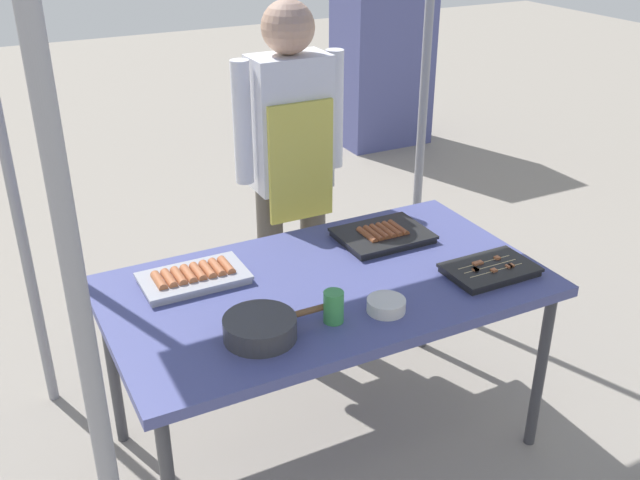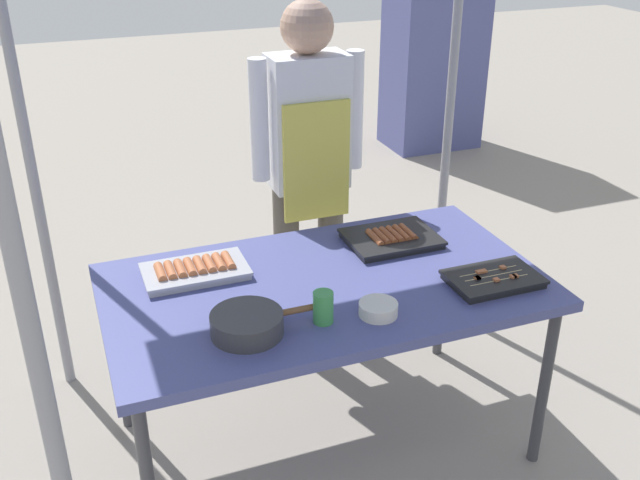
{
  "view_description": "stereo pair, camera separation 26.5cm",
  "coord_description": "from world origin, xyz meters",
  "px_view_note": "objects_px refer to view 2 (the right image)",
  "views": [
    {
      "loc": [
        -1.08,
        -2.06,
        2.08
      ],
      "look_at": [
        0.0,
        0.05,
        0.9
      ],
      "focal_mm": 41.0,
      "sensor_mm": 36.0,
      "label": 1
    },
    {
      "loc": [
        -0.84,
        -2.17,
        2.08
      ],
      "look_at": [
        0.0,
        0.05,
        0.9
      ],
      "focal_mm": 41.0,
      "sensor_mm": 36.0,
      "label": 2
    }
  ],
  "objects_px": {
    "drink_cup_near_edge": "(323,307)",
    "stall_table": "(325,295)",
    "tray_grilled_sausages": "(195,270)",
    "tray_pork_links": "(391,238)",
    "cooking_wok": "(248,323)",
    "neighbor_stall_right": "(436,27)",
    "vendor_woman": "(308,154)",
    "tray_meat_skewers": "(493,279)",
    "condiment_bowl": "(378,309)"
  },
  "relations": [
    {
      "from": "drink_cup_near_edge",
      "to": "neighbor_stall_right",
      "type": "height_order",
      "value": "neighbor_stall_right"
    },
    {
      "from": "neighbor_stall_right",
      "to": "tray_grilled_sausages",
      "type": "bearing_deg",
      "value": -131.55
    },
    {
      "from": "stall_table",
      "to": "vendor_woman",
      "type": "distance_m",
      "value": 0.8
    },
    {
      "from": "tray_pork_links",
      "to": "vendor_woman",
      "type": "distance_m",
      "value": 0.58
    },
    {
      "from": "tray_grilled_sausages",
      "to": "condiment_bowl",
      "type": "xyz_separation_m",
      "value": [
        0.52,
        -0.49,
        0.0
      ]
    },
    {
      "from": "tray_grilled_sausages",
      "to": "drink_cup_near_edge",
      "type": "distance_m",
      "value": 0.57
    },
    {
      "from": "tray_meat_skewers",
      "to": "stall_table",
      "type": "bearing_deg",
      "value": 158.7
    },
    {
      "from": "tray_meat_skewers",
      "to": "cooking_wok",
      "type": "height_order",
      "value": "cooking_wok"
    },
    {
      "from": "condiment_bowl",
      "to": "vendor_woman",
      "type": "distance_m",
      "value": 1.02
    },
    {
      "from": "tray_meat_skewers",
      "to": "drink_cup_near_edge",
      "type": "distance_m",
      "value": 0.68
    },
    {
      "from": "tray_pork_links",
      "to": "vendor_woman",
      "type": "bearing_deg",
      "value": 108.17
    },
    {
      "from": "tray_pork_links",
      "to": "condiment_bowl",
      "type": "bearing_deg",
      "value": -120.36
    },
    {
      "from": "cooking_wok",
      "to": "tray_pork_links",
      "type": "bearing_deg",
      "value": 30.87
    },
    {
      "from": "tray_grilled_sausages",
      "to": "tray_meat_skewers",
      "type": "xyz_separation_m",
      "value": [
        1.01,
        -0.44,
        -0.01
      ]
    },
    {
      "from": "tray_grilled_sausages",
      "to": "neighbor_stall_right",
      "type": "distance_m",
      "value": 3.98
    },
    {
      "from": "stall_table",
      "to": "tray_meat_skewers",
      "type": "height_order",
      "value": "tray_meat_skewers"
    },
    {
      "from": "stall_table",
      "to": "condiment_bowl",
      "type": "bearing_deg",
      "value": -71.74
    },
    {
      "from": "stall_table",
      "to": "tray_meat_skewers",
      "type": "bearing_deg",
      "value": -21.3
    },
    {
      "from": "tray_grilled_sausages",
      "to": "stall_table",
      "type": "bearing_deg",
      "value": -26.91
    },
    {
      "from": "tray_meat_skewers",
      "to": "tray_pork_links",
      "type": "relative_size",
      "value": 0.91
    },
    {
      "from": "neighbor_stall_right",
      "to": "tray_pork_links",
      "type": "bearing_deg",
      "value": -121.55
    },
    {
      "from": "cooking_wok",
      "to": "drink_cup_near_edge",
      "type": "distance_m",
      "value": 0.25
    },
    {
      "from": "cooking_wok",
      "to": "vendor_woman",
      "type": "distance_m",
      "value": 1.12
    },
    {
      "from": "tray_meat_skewers",
      "to": "drink_cup_near_edge",
      "type": "height_order",
      "value": "drink_cup_near_edge"
    },
    {
      "from": "stall_table",
      "to": "drink_cup_near_edge",
      "type": "distance_m",
      "value": 0.29
    },
    {
      "from": "tray_meat_skewers",
      "to": "vendor_woman",
      "type": "distance_m",
      "value": 1.04
    },
    {
      "from": "stall_table",
      "to": "tray_meat_skewers",
      "type": "distance_m",
      "value": 0.62
    },
    {
      "from": "cooking_wok",
      "to": "vendor_woman",
      "type": "xyz_separation_m",
      "value": [
        0.55,
        0.95,
        0.19
      ]
    },
    {
      "from": "neighbor_stall_right",
      "to": "tray_meat_skewers",
      "type": "bearing_deg",
      "value": -115.49
    },
    {
      "from": "tray_meat_skewers",
      "to": "condiment_bowl",
      "type": "relative_size",
      "value": 2.5
    },
    {
      "from": "stall_table",
      "to": "vendor_woman",
      "type": "height_order",
      "value": "vendor_woman"
    },
    {
      "from": "condiment_bowl",
      "to": "neighbor_stall_right",
      "type": "relative_size",
      "value": 0.07
    },
    {
      "from": "stall_table",
      "to": "tray_grilled_sausages",
      "type": "xyz_separation_m",
      "value": [
        -0.43,
        0.22,
        0.07
      ]
    },
    {
      "from": "cooking_wok",
      "to": "neighbor_stall_right",
      "type": "xyz_separation_m",
      "value": [
        2.55,
        3.41,
        0.2
      ]
    },
    {
      "from": "neighbor_stall_right",
      "to": "cooking_wok",
      "type": "bearing_deg",
      "value": -126.8
    },
    {
      "from": "tray_pork_links",
      "to": "cooking_wok",
      "type": "height_order",
      "value": "cooking_wok"
    },
    {
      "from": "tray_pork_links",
      "to": "neighbor_stall_right",
      "type": "relative_size",
      "value": 0.19
    },
    {
      "from": "condiment_bowl",
      "to": "vendor_woman",
      "type": "xyz_separation_m",
      "value": [
        0.11,
        1.0,
        0.2
      ]
    },
    {
      "from": "condiment_bowl",
      "to": "drink_cup_near_edge",
      "type": "relative_size",
      "value": 1.2
    },
    {
      "from": "stall_table",
      "to": "tray_pork_links",
      "type": "bearing_deg",
      "value": 29.44
    },
    {
      "from": "drink_cup_near_edge",
      "to": "neighbor_stall_right",
      "type": "xyz_separation_m",
      "value": [
        2.3,
        3.44,
        0.19
      ]
    },
    {
      "from": "neighbor_stall_right",
      "to": "drink_cup_near_edge",
      "type": "bearing_deg",
      "value": -123.82
    },
    {
      "from": "stall_table",
      "to": "neighbor_stall_right",
      "type": "relative_size",
      "value": 0.81
    },
    {
      "from": "drink_cup_near_edge",
      "to": "stall_table",
      "type": "bearing_deg",
      "value": 67.64
    },
    {
      "from": "cooking_wok",
      "to": "drink_cup_near_edge",
      "type": "bearing_deg",
      "value": -4.76
    },
    {
      "from": "condiment_bowl",
      "to": "tray_pork_links",
      "type": "bearing_deg",
      "value": 59.64
    },
    {
      "from": "stall_table",
      "to": "neighbor_stall_right",
      "type": "bearing_deg",
      "value": 55.4
    },
    {
      "from": "vendor_woman",
      "to": "cooking_wok",
      "type": "bearing_deg",
      "value": 59.74
    },
    {
      "from": "stall_table",
      "to": "tray_grilled_sausages",
      "type": "relative_size",
      "value": 4.15
    },
    {
      "from": "vendor_woman",
      "to": "neighbor_stall_right",
      "type": "xyz_separation_m",
      "value": [
        2.0,
        2.46,
        0.02
      ]
    }
  ]
}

